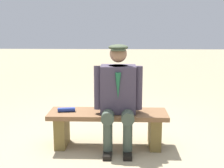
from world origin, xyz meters
name	(u,v)px	position (x,y,z in m)	size (l,w,h in m)	color
ground_plane	(108,146)	(0.00, 0.00, 0.00)	(30.00, 30.00, 0.00)	tan
bench	(108,123)	(0.00, 0.00, 0.30)	(1.45, 0.44, 0.44)	brown
seated_man	(118,93)	(-0.12, 0.05, 0.69)	(0.59, 0.58, 1.27)	#3C3344
rolled_magazine	(66,110)	(0.51, 0.01, 0.47)	(0.06, 0.06, 0.21)	navy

